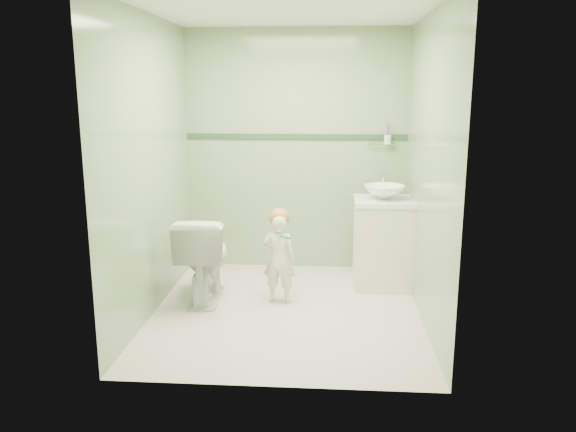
{
  "coord_description": "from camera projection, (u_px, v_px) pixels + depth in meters",
  "views": [
    {
      "loc": [
        0.34,
        -4.48,
        1.82
      ],
      "look_at": [
        0.0,
        0.15,
        0.78
      ],
      "focal_mm": 35.67,
      "sensor_mm": 36.0,
      "label": 1
    }
  ],
  "objects": [
    {
      "name": "toilet",
      "position": [
        204.0,
        258.0,
        4.97
      ],
      "size": [
        0.46,
        0.77,
        0.76
      ],
      "primitive_type": "imported",
      "rotation": [
        0.0,
        0.0,
        3.19
      ],
      "color": "white",
      "rests_on": "ground"
    },
    {
      "name": "cup_holder",
      "position": [
        387.0,
        140.0,
        5.58
      ],
      "size": [
        0.26,
        0.07,
        0.21
      ],
      "color": "silver",
      "rests_on": "room_shell"
    },
    {
      "name": "teal_toothbrush",
      "position": [
        285.0,
        237.0,
        4.72
      ],
      "size": [
        0.11,
        0.14,
        0.08
      ],
      "color": "#148869",
      "rests_on": "toddler"
    },
    {
      "name": "trim_stripe",
      "position": [
        296.0,
        136.0,
        5.69
      ],
      "size": [
        2.2,
        0.02,
        0.05
      ],
      "primitive_type": "cube",
      "color": "#2B482F",
      "rests_on": "room_shell"
    },
    {
      "name": "vanity",
      "position": [
        382.0,
        244.0,
        5.31
      ],
      "size": [
        0.52,
        0.5,
        0.8
      ],
      "primitive_type": "cube",
      "color": "white",
      "rests_on": "ground"
    },
    {
      "name": "faucet",
      "position": [
        383.0,
        180.0,
        5.37
      ],
      "size": [
        0.03,
        0.13,
        0.18
      ],
      "color": "silver",
      "rests_on": "counter"
    },
    {
      "name": "counter",
      "position": [
        384.0,
        201.0,
        5.22
      ],
      "size": [
        0.54,
        0.52,
        0.04
      ],
      "primitive_type": "cube",
      "color": "white",
      "rests_on": "vanity"
    },
    {
      "name": "ground",
      "position": [
        287.0,
        311.0,
        4.78
      ],
      "size": [
        2.5,
        2.5,
        0.0
      ],
      "primitive_type": "plane",
      "color": "beige",
      "rests_on": "ground"
    },
    {
      "name": "basin",
      "position": [
        384.0,
        192.0,
        5.21
      ],
      "size": [
        0.37,
        0.37,
        0.13
      ],
      "primitive_type": "imported",
      "color": "white",
      "rests_on": "counter"
    },
    {
      "name": "hair_cap",
      "position": [
        279.0,
        218.0,
        4.85
      ],
      "size": [
        0.17,
        0.17,
        0.17
      ],
      "primitive_type": "sphere",
      "color": "#B17337",
      "rests_on": "toddler"
    },
    {
      "name": "toddler",
      "position": [
        279.0,
        259.0,
        4.9
      ],
      "size": [
        0.3,
        0.22,
        0.78
      ],
      "primitive_type": "imported",
      "rotation": [
        0.0,
        0.0,
        3.02
      ],
      "color": "silver",
      "rests_on": "ground"
    },
    {
      "name": "room_shell",
      "position": [
        287.0,
        168.0,
        4.52
      ],
      "size": [
        2.5,
        2.54,
        2.4
      ],
      "color": "#8EAE7C",
      "rests_on": "ground"
    }
  ]
}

